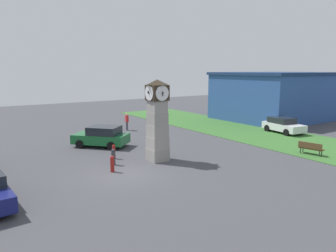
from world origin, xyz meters
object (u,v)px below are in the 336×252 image
(bollard_near_tower, at_px, (114,152))
(bollard_far_row, at_px, (112,164))
(pedestrian_crossing_lot, at_px, (127,121))
(car_silver_hatch, at_px, (102,136))
(bollard_mid_row, at_px, (113,157))
(clock_tower, at_px, (157,120))
(bench, at_px, (311,148))
(car_far_lot, at_px, (283,125))

(bollard_near_tower, relative_size, bollard_far_row, 0.98)
(bollard_near_tower, xyz_separation_m, pedestrian_crossing_lot, (-8.70, 5.36, 0.47))
(bollard_near_tower, xyz_separation_m, car_silver_hatch, (-3.66, 0.70, 0.32))
(bollard_near_tower, distance_m, bollard_mid_row, 1.45)
(car_silver_hatch, xyz_separation_m, pedestrian_crossing_lot, (-5.04, 4.67, 0.15))
(bollard_mid_row, height_order, bollard_far_row, bollard_mid_row)
(clock_tower, distance_m, bollard_mid_row, 3.56)
(bollard_near_tower, bearing_deg, car_silver_hatch, 169.21)
(bollard_near_tower, relative_size, bench, 0.56)
(car_silver_hatch, distance_m, pedestrian_crossing_lot, 6.87)
(bollard_far_row, xyz_separation_m, bench, (4.13, 12.84, 0.04))
(clock_tower, bearing_deg, bollard_near_tower, -131.87)
(bollard_far_row, bearing_deg, car_far_lot, 96.36)
(bench, bearing_deg, car_far_lot, 139.99)
(bollard_far_row, distance_m, car_far_lot, 18.10)
(car_silver_hatch, bearing_deg, car_far_lot, 75.26)
(car_far_lot, relative_size, car_silver_hatch, 0.94)
(car_far_lot, bearing_deg, pedestrian_crossing_lot, -129.18)
(car_silver_hatch, bearing_deg, bollard_far_row, -17.49)
(clock_tower, xyz_separation_m, bollard_mid_row, (-0.65, -2.80, -2.10))
(bollard_mid_row, bearing_deg, clock_tower, 77.02)
(bollard_near_tower, height_order, bench, bollard_near_tower)
(bollard_near_tower, height_order, pedestrian_crossing_lot, pedestrian_crossing_lot)
(bench, bearing_deg, pedestrian_crossing_lot, -158.03)
(clock_tower, height_order, bollard_near_tower, clock_tower)
(bench, height_order, pedestrian_crossing_lot, pedestrian_crossing_lot)
(bollard_far_row, bearing_deg, clock_tower, 100.17)
(pedestrian_crossing_lot, bearing_deg, clock_tower, -16.68)
(pedestrian_crossing_lot, bearing_deg, bollard_near_tower, -31.66)
(clock_tower, bearing_deg, car_far_lot, 95.45)
(bollard_near_tower, distance_m, bollard_far_row, 2.86)
(car_silver_hatch, relative_size, pedestrian_crossing_lot, 2.62)
(car_far_lot, bearing_deg, bollard_mid_row, -87.55)
(bollard_far_row, bearing_deg, bollard_near_tower, 153.77)
(pedestrian_crossing_lot, bearing_deg, bench, 21.97)
(clock_tower, height_order, car_far_lot, clock_tower)
(car_far_lot, bearing_deg, bench, -40.01)
(car_silver_hatch, bearing_deg, clock_tower, 14.76)
(bollard_mid_row, bearing_deg, bollard_far_row, -26.76)
(car_silver_hatch, bearing_deg, bollard_mid_row, -14.95)
(bollard_far_row, xyz_separation_m, car_silver_hatch, (-6.22, 1.96, 0.31))
(bollard_mid_row, height_order, car_far_lot, car_far_lot)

